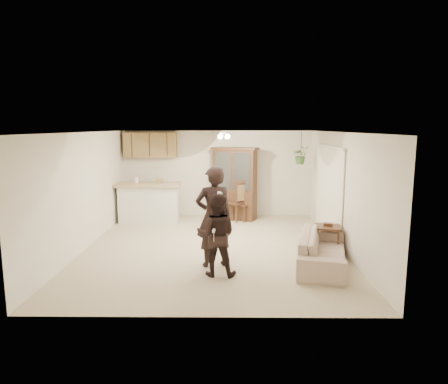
{
  "coord_description": "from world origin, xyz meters",
  "views": [
    {
      "loc": [
        0.33,
        -8.43,
        2.62
      ],
      "look_at": [
        0.24,
        0.4,
        1.17
      ],
      "focal_mm": 32.0,
      "sensor_mm": 36.0,
      "label": 1
    }
  ],
  "objects_px": {
    "sofa": "(323,247)",
    "child": "(216,238)",
    "chair_bar": "(131,209)",
    "adult": "(214,219)",
    "side_table": "(327,239)",
    "chair_hutch_right": "(237,209)",
    "chair_hutch_left": "(242,210)",
    "china_hutch": "(235,184)"
  },
  "relations": [
    {
      "from": "child",
      "to": "chair_bar",
      "type": "distance_m",
      "value": 5.08
    },
    {
      "from": "adult",
      "to": "child",
      "type": "relative_size",
      "value": 1.33
    },
    {
      "from": "sofa",
      "to": "side_table",
      "type": "bearing_deg",
      "value": -5.08
    },
    {
      "from": "sofa",
      "to": "chair_hutch_right",
      "type": "xyz_separation_m",
      "value": [
        -1.55,
        3.68,
        -0.04
      ]
    },
    {
      "from": "china_hutch",
      "to": "chair_bar",
      "type": "height_order",
      "value": "china_hutch"
    },
    {
      "from": "adult",
      "to": "china_hutch",
      "type": "bearing_deg",
      "value": -112.53
    },
    {
      "from": "sofa",
      "to": "child",
      "type": "distance_m",
      "value": 2.09
    },
    {
      "from": "sofa",
      "to": "chair_hutch_right",
      "type": "height_order",
      "value": "chair_hutch_right"
    },
    {
      "from": "side_table",
      "to": "chair_hutch_left",
      "type": "distance_m",
      "value": 3.34
    },
    {
      "from": "adult",
      "to": "side_table",
      "type": "height_order",
      "value": "adult"
    },
    {
      "from": "chair_hutch_left",
      "to": "child",
      "type": "bearing_deg",
      "value": -63.5
    },
    {
      "from": "child",
      "to": "side_table",
      "type": "height_order",
      "value": "child"
    },
    {
      "from": "china_hutch",
      "to": "side_table",
      "type": "relative_size",
      "value": 3.21
    },
    {
      "from": "sofa",
      "to": "chair_hutch_left",
      "type": "xyz_separation_m",
      "value": [
        -1.4,
        3.67,
        -0.07
      ]
    },
    {
      "from": "adult",
      "to": "sofa",
      "type": "bearing_deg",
      "value": 164.76
    },
    {
      "from": "side_table",
      "to": "chair_hutch_right",
      "type": "xyz_separation_m",
      "value": [
        -1.83,
        2.89,
        0.03
      ]
    },
    {
      "from": "chair_bar",
      "to": "chair_hutch_right",
      "type": "distance_m",
      "value": 3.05
    },
    {
      "from": "china_hutch",
      "to": "chair_bar",
      "type": "distance_m",
      "value": 3.07
    },
    {
      "from": "china_hutch",
      "to": "side_table",
      "type": "xyz_separation_m",
      "value": [
        1.89,
        -3.1,
        -0.71
      ]
    },
    {
      "from": "side_table",
      "to": "chair_hutch_left",
      "type": "relative_size",
      "value": 0.61
    },
    {
      "from": "child",
      "to": "chair_bar",
      "type": "relative_size",
      "value": 1.4
    },
    {
      "from": "chair_hutch_left",
      "to": "adult",
      "type": "bearing_deg",
      "value": -65.47
    },
    {
      "from": "china_hutch",
      "to": "chair_hutch_left",
      "type": "bearing_deg",
      "value": -24.66
    },
    {
      "from": "adult",
      "to": "child",
      "type": "bearing_deg",
      "value": 81.16
    },
    {
      "from": "china_hutch",
      "to": "sofa",
      "type": "bearing_deg",
      "value": -46.75
    },
    {
      "from": "adult",
      "to": "chair_hutch_right",
      "type": "distance_m",
      "value": 3.78
    },
    {
      "from": "chair_hutch_right",
      "to": "side_table",
      "type": "bearing_deg",
      "value": 82.3
    },
    {
      "from": "child",
      "to": "chair_bar",
      "type": "xyz_separation_m",
      "value": [
        -2.58,
        4.35,
        -0.4
      ]
    },
    {
      "from": "adult",
      "to": "chair_hutch_left",
      "type": "relative_size",
      "value": 1.74
    },
    {
      "from": "side_table",
      "to": "chair_bar",
      "type": "bearing_deg",
      "value": 147.9
    },
    {
      "from": "china_hutch",
      "to": "chair_hutch_left",
      "type": "xyz_separation_m",
      "value": [
        0.21,
        -0.21,
        -0.72
      ]
    },
    {
      "from": "adult",
      "to": "child",
      "type": "distance_m",
      "value": 0.54
    },
    {
      "from": "adult",
      "to": "chair_bar",
      "type": "xyz_separation_m",
      "value": [
        -2.52,
        3.87,
        -0.63
      ]
    },
    {
      "from": "chair_hutch_left",
      "to": "chair_bar",
      "type": "bearing_deg",
      "value": -148.34
    },
    {
      "from": "adult",
      "to": "chair_hutch_left",
      "type": "bearing_deg",
      "value": -116.07
    },
    {
      "from": "adult",
      "to": "chair_bar",
      "type": "height_order",
      "value": "adult"
    },
    {
      "from": "sofa",
      "to": "chair_hutch_left",
      "type": "height_order",
      "value": "chair_hutch_left"
    },
    {
      "from": "side_table",
      "to": "chair_hutch_left",
      "type": "height_order",
      "value": "chair_hutch_left"
    },
    {
      "from": "child",
      "to": "chair_hutch_left",
      "type": "relative_size",
      "value": 1.3
    },
    {
      "from": "sofa",
      "to": "adult",
      "type": "height_order",
      "value": "adult"
    },
    {
      "from": "chair_hutch_left",
      "to": "sofa",
      "type": "bearing_deg",
      "value": -34.36
    },
    {
      "from": "chair_hutch_left",
      "to": "chair_hutch_right",
      "type": "bearing_deg",
      "value": -146.97
    }
  ]
}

